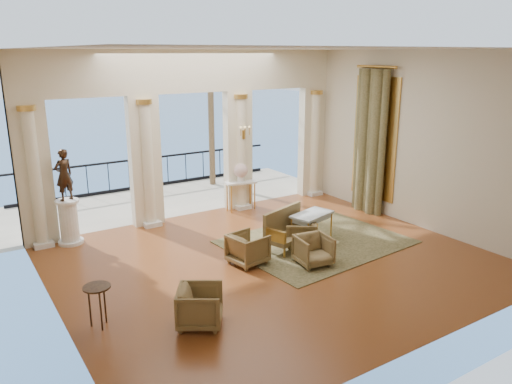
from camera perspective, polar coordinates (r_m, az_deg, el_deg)
floor at (r=11.10m, az=2.02°, el=-7.85°), size 9.00×9.00×0.00m
room_walls at (r=9.41m, az=6.09°, el=6.11°), size 9.00×9.00×9.00m
arcade at (r=13.61m, az=-7.17°, el=7.78°), size 9.00×0.56×4.50m
terrace at (r=15.93m, az=-9.96°, el=-0.87°), size 10.00×3.60×0.10m
balustrade at (r=17.26m, az=-12.12°, el=1.87°), size 9.00×0.06×1.03m
palm_tree at (r=16.87m, az=-5.30°, el=14.49°), size 2.00×2.00×4.50m
curtain at (r=14.31m, az=12.88°, el=5.61°), size 0.33×1.40×4.09m
window_frame at (r=14.43m, az=13.42°, el=5.98°), size 0.04×1.60×3.40m
wall_sconce at (r=14.05m, az=-1.38°, el=6.68°), size 0.30×0.11×0.33m
rug at (r=12.20m, az=6.88°, el=-5.66°), size 4.31×3.49×0.02m
armchair_a at (r=8.58m, az=-6.42°, el=-12.66°), size 0.96×0.98×0.75m
armchair_b at (r=10.85m, az=6.61°, el=-6.47°), size 0.78×0.74×0.71m
armchair_c at (r=11.78m, az=5.15°, el=-4.61°), size 0.94×0.95×0.71m
armchair_d at (r=10.83m, az=-0.94°, el=-6.32°), size 0.79×0.83×0.75m
settee at (r=11.71m, az=3.69°, el=-4.17°), size 1.51×1.01×0.93m
game_table at (r=11.97m, az=6.41°, el=-2.80°), size 1.18×0.85×0.73m
pedestal at (r=12.68m, az=-20.58°, el=-3.30°), size 0.59×0.59×1.08m
statue at (r=12.37m, az=-21.10°, el=1.84°), size 0.52×0.43×1.22m
console_table at (r=14.36m, az=-1.73°, el=0.63°), size 0.94×0.52×0.84m
urn at (r=14.25m, az=-1.75°, el=2.36°), size 0.40×0.40×0.53m
side_table at (r=8.76m, az=-17.71°, el=-10.83°), size 0.45×0.45×0.74m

